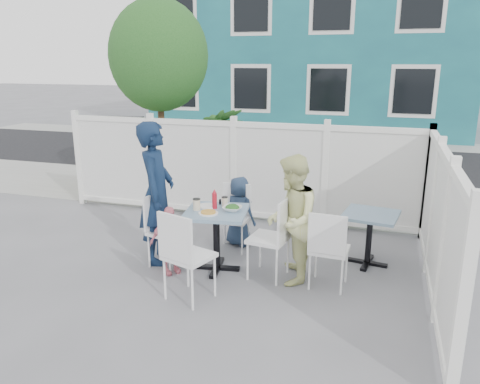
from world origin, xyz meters
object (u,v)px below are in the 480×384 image
(main_table, at_px, (216,224))
(chair_back, at_px, (235,212))
(chair_left, at_px, (163,224))
(man, at_px, (157,193))
(chair_right, at_px, (275,232))
(boy, at_px, (239,211))
(spare_table, at_px, (370,225))
(woman, at_px, (291,220))
(chair_near, at_px, (183,250))
(toddler, at_px, (169,240))
(utility_cabinet, at_px, (123,152))

(main_table, distance_m, chair_back, 0.76)
(chair_left, height_order, man, man)
(chair_right, height_order, boy, chair_right)
(spare_table, relative_size, woman, 0.49)
(chair_near, distance_m, toddler, 0.76)
(woman, xyz_separation_m, boy, (-0.90, 0.88, -0.26))
(woman, height_order, boy, woman)
(chair_back, distance_m, boy, 0.12)
(woman, xyz_separation_m, toddler, (-1.43, -0.24, -0.33))
(chair_right, bearing_deg, man, 95.18)
(main_table, relative_size, boy, 0.85)
(boy, bearing_deg, chair_back, 96.47)
(main_table, xyz_separation_m, chair_left, (-0.70, -0.05, -0.06))
(man, height_order, toddler, man)
(man, bearing_deg, utility_cabinet, 21.94)
(main_table, bearing_deg, spare_table, 21.91)
(man, distance_m, toddler, 0.65)
(spare_table, distance_m, chair_right, 1.28)
(woman, bearing_deg, chair_left, -97.50)
(toddler, bearing_deg, chair_near, -102.39)
(woman, bearing_deg, chair_near, -58.06)
(chair_back, height_order, chair_near, chair_near)
(main_table, distance_m, man, 0.88)
(spare_table, distance_m, woman, 1.15)
(main_table, height_order, chair_right, chair_right)
(chair_right, distance_m, toddler, 1.28)
(main_table, bearing_deg, man, 175.74)
(boy, bearing_deg, chair_near, 108.65)
(man, bearing_deg, chair_near, -154.75)
(chair_back, height_order, woman, woman)
(chair_back, bearing_deg, spare_table, 177.89)
(main_table, relative_size, spare_table, 1.13)
(utility_cabinet, distance_m, chair_near, 5.48)
(chair_left, bearing_deg, woman, 105.75)
(utility_cabinet, bearing_deg, chair_near, -61.13)
(spare_table, bearing_deg, chair_left, -162.94)
(man, bearing_deg, main_table, -108.81)
(chair_near, height_order, woman, woman)
(utility_cabinet, relative_size, chair_right, 1.33)
(chair_right, bearing_deg, chair_back, 52.18)
(main_table, xyz_separation_m, spare_table, (1.79, 0.72, -0.07))
(toddler, bearing_deg, boy, 15.03)
(toddler, bearing_deg, chair_right, -38.41)
(utility_cabinet, height_order, man, man)
(utility_cabinet, relative_size, man, 0.73)
(spare_table, relative_size, chair_near, 0.73)
(spare_table, height_order, chair_near, chair_near)
(spare_table, distance_m, chair_left, 2.60)
(chair_right, distance_m, chair_back, 1.07)
(main_table, relative_size, toddler, 0.98)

